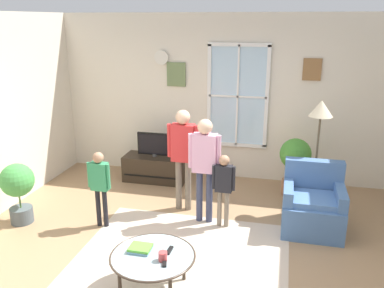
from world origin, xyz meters
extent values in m
cube|color=#9E7A56|center=(0.00, 0.00, -0.01)|extent=(6.25, 5.92, 0.02)
cube|color=beige|center=(0.00, 2.72, 1.38)|extent=(5.65, 0.12, 2.75)
cube|color=silver|center=(0.23, 2.65, 1.43)|extent=(0.95, 0.02, 1.66)
cube|color=white|center=(0.23, 2.63, 2.26)|extent=(1.01, 0.04, 0.06)
cube|color=white|center=(0.23, 2.63, 0.60)|extent=(1.01, 0.04, 0.06)
cube|color=white|center=(-0.25, 2.63, 1.43)|extent=(0.06, 0.04, 1.66)
cube|color=white|center=(0.71, 2.63, 1.43)|extent=(0.06, 0.04, 1.66)
cube|color=white|center=(0.23, 2.63, 1.43)|extent=(0.03, 0.04, 1.66)
cube|color=white|center=(0.23, 2.63, 1.43)|extent=(0.95, 0.04, 0.03)
cube|color=#667A4C|center=(-0.82, 2.64, 1.76)|extent=(0.32, 0.03, 0.40)
cube|color=olive|center=(1.37, 2.64, 1.90)|extent=(0.28, 0.03, 0.34)
cylinder|color=silver|center=(-1.07, 2.63, 2.03)|extent=(0.24, 0.04, 0.24)
cube|color=#C6B29E|center=(-0.04, -0.15, 0.00)|extent=(2.42, 2.39, 0.01)
cube|color=#2D2319|center=(-1.08, 2.18, 0.22)|extent=(1.05, 0.45, 0.43)
cube|color=black|center=(-1.08, 1.95, 0.15)|extent=(0.94, 0.02, 0.02)
cylinder|color=#4C4C4C|center=(-1.08, 2.18, 0.46)|extent=(0.08, 0.08, 0.05)
cube|color=black|center=(-1.08, 2.18, 0.65)|extent=(0.58, 0.05, 0.38)
cube|color=black|center=(-1.08, 2.15, 0.65)|extent=(0.54, 0.01, 0.34)
cube|color=#476B9E|center=(1.44, 1.02, 0.21)|extent=(0.76, 0.72, 0.42)
cube|color=#476B9E|center=(1.44, 1.32, 0.65)|extent=(0.76, 0.16, 0.45)
cube|color=#476B9E|center=(1.12, 1.02, 0.52)|extent=(0.12, 0.65, 0.20)
cube|color=#476B9E|center=(1.76, 1.02, 0.52)|extent=(0.12, 0.65, 0.20)
cube|color=#4D73AA|center=(1.44, 0.97, 0.46)|extent=(0.61, 0.50, 0.08)
cylinder|color=#99B2B7|center=(-0.17, -0.63, 0.41)|extent=(0.83, 0.83, 0.02)
torus|color=#3F3328|center=(-0.17, -0.63, 0.41)|extent=(0.86, 0.86, 0.02)
cylinder|color=#33281E|center=(-0.42, -0.38, 0.20)|extent=(0.04, 0.04, 0.40)
cylinder|color=#33281E|center=(0.09, -0.38, 0.20)|extent=(0.04, 0.04, 0.40)
cylinder|color=#33281E|center=(-0.42, -0.88, 0.20)|extent=(0.04, 0.04, 0.40)
cube|color=#6FA1BB|center=(-0.31, -0.58, 0.43)|extent=(0.21, 0.19, 0.02)
cube|color=#60B539|center=(-0.31, -0.58, 0.46)|extent=(0.22, 0.18, 0.03)
cylinder|color=#BF3F3F|center=(-0.04, -0.69, 0.47)|extent=(0.09, 0.09, 0.09)
cube|color=black|center=(-0.02, -0.52, 0.43)|extent=(0.04, 0.14, 0.02)
cube|color=black|center=(-0.01, -0.73, 0.43)|extent=(0.08, 0.15, 0.02)
cylinder|color=black|center=(-1.31, 0.50, 0.26)|extent=(0.06, 0.06, 0.52)
cylinder|color=black|center=(-1.21, 0.50, 0.26)|extent=(0.06, 0.06, 0.52)
cube|color=#338C59|center=(-1.26, 0.50, 0.71)|extent=(0.23, 0.12, 0.37)
sphere|color=#A87A5B|center=(-1.26, 0.50, 0.97)|extent=(0.14, 0.14, 0.14)
cylinder|color=#338C59|center=(-1.39, 0.48, 0.73)|extent=(0.05, 0.05, 0.33)
cylinder|color=#338C59|center=(-1.13, 0.48, 0.73)|extent=(0.05, 0.05, 0.33)
cylinder|color=#726656|center=(-0.41, 1.24, 0.37)|extent=(0.09, 0.09, 0.74)
cylinder|color=#726656|center=(-0.27, 1.24, 0.37)|extent=(0.09, 0.09, 0.74)
cube|color=red|center=(-0.34, 1.24, 1.01)|extent=(0.32, 0.17, 0.53)
sphere|color=#D8AD8C|center=(-0.34, 1.24, 1.37)|extent=(0.20, 0.20, 0.20)
cylinder|color=red|center=(-0.53, 1.22, 1.03)|extent=(0.07, 0.07, 0.47)
cylinder|color=red|center=(-0.15, 1.22, 1.03)|extent=(0.07, 0.07, 0.47)
cylinder|color=#333851|center=(-0.04, 0.95, 0.36)|extent=(0.09, 0.09, 0.73)
cylinder|color=#333851|center=(0.10, 0.95, 0.36)|extent=(0.09, 0.09, 0.73)
cube|color=#DB9EBC|center=(0.03, 0.95, 0.98)|extent=(0.31, 0.16, 0.51)
sphere|color=#D8AD8C|center=(0.03, 0.95, 1.34)|extent=(0.20, 0.20, 0.20)
cylinder|color=#DB9EBC|center=(-0.15, 0.93, 1.01)|extent=(0.07, 0.07, 0.46)
cylinder|color=#DB9EBC|center=(0.21, 0.93, 1.01)|extent=(0.07, 0.07, 0.46)
cylinder|color=#726656|center=(0.25, 0.86, 0.25)|extent=(0.06, 0.06, 0.51)
cylinder|color=#726656|center=(0.35, 0.86, 0.25)|extent=(0.06, 0.06, 0.51)
cube|color=black|center=(0.30, 0.86, 0.69)|extent=(0.22, 0.11, 0.36)
sphere|color=#A87A5B|center=(0.30, 0.86, 0.93)|extent=(0.14, 0.14, 0.14)
cylinder|color=black|center=(0.17, 0.84, 0.70)|extent=(0.05, 0.05, 0.32)
cylinder|color=black|center=(0.43, 0.84, 0.70)|extent=(0.05, 0.05, 0.32)
cylinder|color=#9E6B4C|center=(1.21, 2.11, 0.12)|extent=(0.35, 0.35, 0.25)
cylinder|color=#4C7238|center=(1.21, 2.11, 0.34)|extent=(0.02, 0.02, 0.19)
sphere|color=#438930|center=(1.21, 2.11, 0.68)|extent=(0.48, 0.48, 0.48)
cylinder|color=#4C565B|center=(-2.38, 0.34, 0.11)|extent=(0.30, 0.30, 0.21)
cylinder|color=#4C7238|center=(-2.38, 0.34, 0.30)|extent=(0.02, 0.02, 0.18)
sphere|color=#429343|center=(-2.38, 0.34, 0.62)|extent=(0.45, 0.45, 0.45)
cylinder|color=black|center=(1.48, 1.66, 0.01)|extent=(0.26, 0.26, 0.03)
cylinder|color=brown|center=(1.48, 1.66, 0.70)|extent=(0.03, 0.03, 1.40)
cone|color=beige|center=(1.48, 1.66, 1.50)|extent=(0.32, 0.32, 0.22)
camera|label=1|loc=(1.01, -3.90, 2.65)|focal=37.51mm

